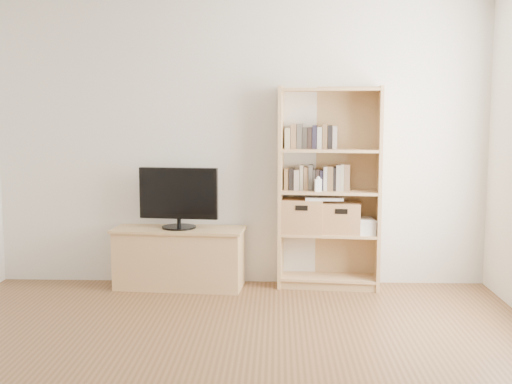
{
  "coord_description": "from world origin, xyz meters",
  "views": [
    {
      "loc": [
        0.34,
        -3.38,
        1.57
      ],
      "look_at": [
        0.16,
        1.9,
        0.92
      ],
      "focal_mm": 45.0,
      "sensor_mm": 36.0,
      "label": 1
    }
  ],
  "objects_px": {
    "basket_left": "(302,216)",
    "laptop": "(324,198)",
    "tv_stand": "(180,259)",
    "baby_monitor": "(318,185)",
    "television": "(179,197)",
    "bookshelf": "(330,188)",
    "basket_right": "(342,218)"
  },
  "relations": [
    {
      "from": "bookshelf",
      "to": "basket_left",
      "type": "xyz_separation_m",
      "value": [
        -0.24,
        0.02,
        -0.25
      ]
    },
    {
      "from": "baby_monitor",
      "to": "basket_right",
      "type": "height_order",
      "value": "baby_monitor"
    },
    {
      "from": "basket_left",
      "to": "baby_monitor",
      "type": "bearing_deg",
      "value": -34.33
    },
    {
      "from": "tv_stand",
      "to": "laptop",
      "type": "relative_size",
      "value": 3.38
    },
    {
      "from": "bookshelf",
      "to": "tv_stand",
      "type": "bearing_deg",
      "value": -172.14
    },
    {
      "from": "baby_monitor",
      "to": "laptop",
      "type": "height_order",
      "value": "baby_monitor"
    },
    {
      "from": "basket_right",
      "to": "television",
      "type": "bearing_deg",
      "value": -171.28
    },
    {
      "from": "bookshelf",
      "to": "baby_monitor",
      "type": "bearing_deg",
      "value": -135.0
    },
    {
      "from": "baby_monitor",
      "to": "basket_right",
      "type": "xyz_separation_m",
      "value": [
        0.22,
        0.07,
        -0.3
      ]
    },
    {
      "from": "basket_left",
      "to": "laptop",
      "type": "relative_size",
      "value": 1.09
    },
    {
      "from": "tv_stand",
      "to": "television",
      "type": "bearing_deg",
      "value": 0.0
    },
    {
      "from": "tv_stand",
      "to": "bookshelf",
      "type": "xyz_separation_m",
      "value": [
        1.35,
        0.05,
        0.64
      ]
    },
    {
      "from": "tv_stand",
      "to": "basket_right",
      "type": "relative_size",
      "value": 3.38
    },
    {
      "from": "tv_stand",
      "to": "basket_right",
      "type": "height_order",
      "value": "basket_right"
    },
    {
      "from": "laptop",
      "to": "television",
      "type": "bearing_deg",
      "value": -177.65
    },
    {
      "from": "bookshelf",
      "to": "basket_left",
      "type": "height_order",
      "value": "bookshelf"
    },
    {
      "from": "bookshelf",
      "to": "television",
      "type": "height_order",
      "value": "bookshelf"
    },
    {
      "from": "television",
      "to": "laptop",
      "type": "relative_size",
      "value": 2.13
    },
    {
      "from": "television",
      "to": "basket_right",
      "type": "bearing_deg",
      "value": 7.92
    },
    {
      "from": "basket_left",
      "to": "bookshelf",
      "type": "bearing_deg",
      "value": 1.03
    },
    {
      "from": "television",
      "to": "laptop",
      "type": "height_order",
      "value": "television"
    },
    {
      "from": "bookshelf",
      "to": "television",
      "type": "xyz_separation_m",
      "value": [
        -1.35,
        -0.05,
        -0.08
      ]
    },
    {
      "from": "television",
      "to": "basket_right",
      "type": "xyz_separation_m",
      "value": [
        1.46,
        0.04,
        -0.18
      ]
    },
    {
      "from": "tv_stand",
      "to": "television",
      "type": "height_order",
      "value": "television"
    },
    {
      "from": "tv_stand",
      "to": "baby_monitor",
      "type": "height_order",
      "value": "baby_monitor"
    },
    {
      "from": "baby_monitor",
      "to": "bookshelf",
      "type": "bearing_deg",
      "value": 26.93
    },
    {
      "from": "bookshelf",
      "to": "baby_monitor",
      "type": "distance_m",
      "value": 0.15
    },
    {
      "from": "television",
      "to": "tv_stand",
      "type": "bearing_deg",
      "value": 0.0
    },
    {
      "from": "baby_monitor",
      "to": "television",
      "type": "bearing_deg",
      "value": 165.83
    },
    {
      "from": "basket_left",
      "to": "laptop",
      "type": "bearing_deg",
      "value": -3.27
    },
    {
      "from": "television",
      "to": "baby_monitor",
      "type": "xyz_separation_m",
      "value": [
        1.24,
        -0.04,
        0.12
      ]
    },
    {
      "from": "basket_right",
      "to": "tv_stand",
      "type": "bearing_deg",
      "value": -171.28
    }
  ]
}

